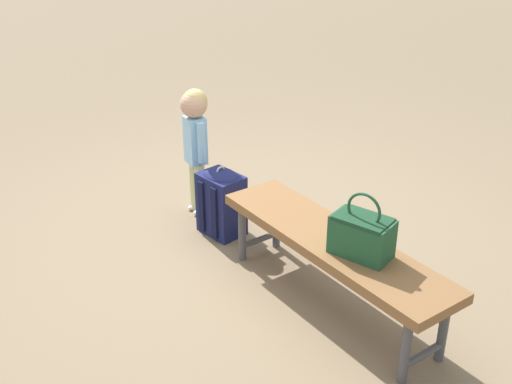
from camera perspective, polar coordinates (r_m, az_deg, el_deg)
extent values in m
plane|color=#7F6B51|center=(4.39, 0.09, -4.68)|extent=(40.00, 40.00, 0.00)
cube|color=brown|center=(3.62, 6.89, -4.49)|extent=(1.63, 0.53, 0.06)
cylinder|color=#47474C|center=(4.13, -1.25, -3.72)|extent=(0.05, 0.05, 0.39)
cylinder|color=#47474C|center=(4.27, 1.85, -2.61)|extent=(0.05, 0.05, 0.39)
cylinder|color=#47474C|center=(3.28, 13.20, -13.66)|extent=(0.05, 0.05, 0.39)
cylinder|color=#47474C|center=(3.46, 16.38, -11.71)|extent=(0.05, 0.05, 0.39)
cylinder|color=#47474C|center=(4.25, 0.32, -4.27)|extent=(0.06, 0.28, 0.04)
cylinder|color=#47474C|center=(3.43, 14.65, -13.90)|extent=(0.06, 0.28, 0.04)
cube|color=#1E4C2D|center=(3.42, 9.42, -3.97)|extent=(0.36, 0.29, 0.22)
cube|color=#163922|center=(3.37, 9.55, -2.43)|extent=(0.34, 0.28, 0.02)
torus|color=#1E4C2D|center=(3.34, 9.62, -1.60)|extent=(0.19, 0.09, 0.20)
cylinder|color=#CCCC8C|center=(4.69, -5.01, 0.20)|extent=(0.08, 0.08, 0.40)
cylinder|color=#CCCC8C|center=(4.77, -5.49, 0.64)|extent=(0.08, 0.08, 0.40)
ellipsoid|color=white|center=(4.77, -5.14, -1.81)|extent=(0.05, 0.09, 0.04)
ellipsoid|color=white|center=(4.85, -5.61, -1.35)|extent=(0.05, 0.09, 0.04)
cube|color=#8CBFE5|center=(4.58, -5.44, 4.63)|extent=(0.15, 0.13, 0.35)
cylinder|color=#8CBFE5|center=(4.49, -4.92, 4.42)|extent=(0.06, 0.06, 0.29)
cylinder|color=#8CBFE5|center=(4.66, -5.96, 5.22)|extent=(0.06, 0.06, 0.29)
sphere|color=tan|center=(4.49, -5.59, 7.82)|extent=(0.19, 0.19, 0.19)
sphere|color=tan|center=(4.49, -5.49, 8.07)|extent=(0.18, 0.18, 0.18)
cube|color=#191E4C|center=(4.44, -3.11, -1.10)|extent=(0.34, 0.28, 0.44)
ellipsoid|color=#191E4C|center=(4.34, -3.18, 1.38)|extent=(0.33, 0.27, 0.10)
cube|color=black|center=(4.54, -1.88, -1.34)|extent=(0.21, 0.07, 0.20)
cube|color=black|center=(4.42, -4.88, -1.30)|extent=(0.05, 0.03, 0.38)
cube|color=black|center=(4.32, -3.74, -1.91)|extent=(0.05, 0.03, 0.38)
torus|color=#B2B2B7|center=(4.32, -3.19, 1.86)|extent=(0.03, 0.07, 0.07)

